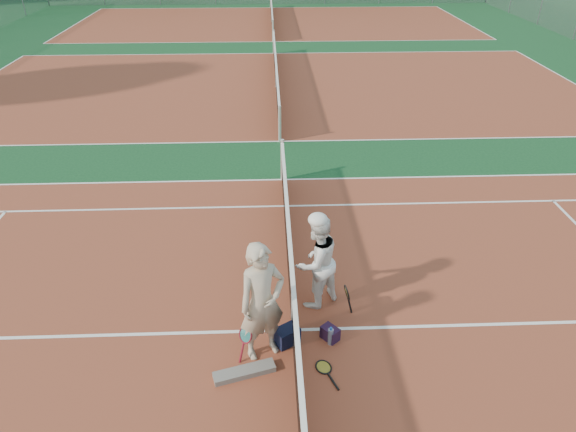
{
  "coord_description": "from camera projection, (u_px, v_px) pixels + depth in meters",
  "views": [
    {
      "loc": [
        -0.33,
        -6.26,
        5.94
      ],
      "look_at": [
        0.0,
        1.91,
        1.05
      ],
      "focal_mm": 32.0,
      "sensor_mm": 36.0,
      "label": 1
    }
  ],
  "objects": [
    {
      "name": "sports_bag_navy",
      "position": [
        287.0,
        336.0,
        8.12
      ],
      "size": [
        0.45,
        0.41,
        0.29
      ],
      "primitive_type": "cube",
      "rotation": [
        0.0,
        0.0,
        0.56
      ],
      "color": "black",
      "rests_on": "ground"
    },
    {
      "name": "net_far_b",
      "position": [
        272.0,
        13.0,
        31.33
      ],
      "size": [
        0.1,
        10.98,
        1.02
      ],
      "primitive_type": null,
      "color": "black",
      "rests_on": "ground"
    },
    {
      "name": "court_main",
      "position": [
        293.0,
        330.0,
        8.43
      ],
      "size": [
        23.77,
        10.97,
        0.01
      ],
      "primitive_type": "cube",
      "color": "brown",
      "rests_on": "ground"
    },
    {
      "name": "water_bottle",
      "position": [
        331.0,
        337.0,
        8.09
      ],
      "size": [
        0.09,
        0.09,
        0.3
      ],
      "primitive_type": "cylinder",
      "color": "#C9E5FF",
      "rests_on": "ground"
    },
    {
      "name": "racket_black_held",
      "position": [
        346.0,
        300.0,
        8.63
      ],
      "size": [
        0.21,
        0.29,
        0.59
      ],
      "primitive_type": null,
      "rotation": [
        0.0,
        0.0,
        3.29
      ],
      "color": "black",
      "rests_on": "ground"
    },
    {
      "name": "net_main",
      "position": [
        293.0,
        306.0,
        8.17
      ],
      "size": [
        0.1,
        10.98,
        1.02
      ],
      "primitive_type": null,
      "color": "black",
      "rests_on": "ground"
    },
    {
      "name": "sports_bag_purple",
      "position": [
        330.0,
        333.0,
        8.21
      ],
      "size": [
        0.33,
        0.34,
        0.23
      ],
      "primitive_type": "cube",
      "rotation": [
        0.0,
        0.0,
        -0.86
      ],
      "color": "black",
      "rests_on": "ground"
    },
    {
      "name": "net_cover_canvas",
      "position": [
        244.0,
        372.0,
        7.61
      ],
      "size": [
        0.95,
        0.46,
        0.1
      ],
      "primitive_type": "cube",
      "rotation": [
        0.0,
        0.0,
        0.28
      ],
      "color": "#68635E",
      "rests_on": "ground"
    },
    {
      "name": "racket_spare",
      "position": [
        324.0,
        367.0,
        7.73
      ],
      "size": [
        0.47,
        0.66,
        0.03
      ],
      "primitive_type": null,
      "rotation": [
        0.0,
        0.0,
        1.95
      ],
      "color": "black",
      "rests_on": "ground"
    },
    {
      "name": "player_b",
      "position": [
        316.0,
        262.0,
        8.6
      ],
      "size": [
        1.07,
        1.03,
        1.74
      ],
      "primitive_type": "imported",
      "rotation": [
        0.0,
        0.0,
        3.78
      ],
      "color": "white",
      "rests_on": "ground"
    },
    {
      "name": "court_far_b",
      "position": [
        272.0,
        22.0,
        31.59
      ],
      "size": [
        23.77,
        10.97,
        0.01
      ],
      "primitive_type": "cube",
      "color": "brown",
      "rests_on": "ground"
    },
    {
      "name": "player_a",
      "position": [
        262.0,
        302.0,
        7.52
      ],
      "size": [
        0.86,
        0.75,
        1.99
      ],
      "primitive_type": "imported",
      "rotation": [
        0.0,
        0.0,
        0.45
      ],
      "color": "#C4B298",
      "rests_on": "ground"
    },
    {
      "name": "racket_red",
      "position": [
        246.0,
        343.0,
        7.79
      ],
      "size": [
        0.36,
        0.35,
        0.57
      ],
      "primitive_type": null,
      "rotation": [
        0.0,
        0.0,
        0.88
      ],
      "color": "maroon",
      "rests_on": "ground"
    },
    {
      "name": "net_far_a",
      "position": [
        276.0,
        74.0,
        19.75
      ],
      "size": [
        0.1,
        10.98,
        1.02
      ],
      "primitive_type": null,
      "color": "black",
      "rests_on": "ground"
    },
    {
      "name": "ground",
      "position": [
        293.0,
        330.0,
        8.43
      ],
      "size": [
        130.0,
        130.0,
        0.0
      ],
      "primitive_type": "plane",
      "color": "#113E1E",
      "rests_on": "ground"
    },
    {
      "name": "court_far_a",
      "position": [
        276.0,
        87.0,
        20.01
      ],
      "size": [
        23.77,
        10.97,
        0.01
      ],
      "primitive_type": "cube",
      "color": "brown",
      "rests_on": "ground"
    }
  ]
}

